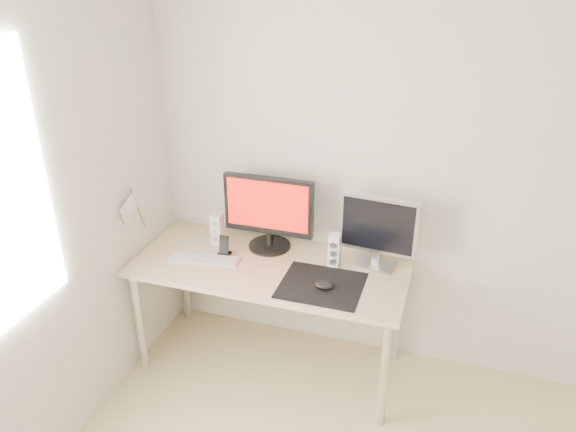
# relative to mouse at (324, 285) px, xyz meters

# --- Properties ---
(wall_back) EXTENTS (3.50, 0.00, 3.50)m
(wall_back) POSITION_rel_mouse_xyz_m (0.57, 0.52, 0.50)
(wall_back) COLOR silver
(wall_back) RESTS_ON ground
(mousepad) EXTENTS (0.45, 0.40, 0.00)m
(mousepad) POSITION_rel_mouse_xyz_m (-0.02, 0.03, -0.02)
(mousepad) COLOR black
(mousepad) RESTS_ON desk
(mouse) EXTENTS (0.11, 0.07, 0.04)m
(mouse) POSITION_rel_mouse_xyz_m (0.00, 0.00, 0.00)
(mouse) COLOR black
(mouse) RESTS_ON mousepad
(desk) EXTENTS (1.60, 0.70, 0.73)m
(desk) POSITION_rel_mouse_xyz_m (-0.36, 0.15, -0.10)
(desk) COLOR #D1B587
(desk) RESTS_ON ground
(main_monitor) EXTENTS (0.55, 0.26, 0.47)m
(main_monitor) POSITION_rel_mouse_xyz_m (-0.44, 0.34, 0.23)
(main_monitor) COLOR black
(main_monitor) RESTS_ON desk
(second_monitor) EXTENTS (0.45, 0.18, 0.43)m
(second_monitor) POSITION_rel_mouse_xyz_m (0.22, 0.33, 0.22)
(second_monitor) COLOR #B6B6B8
(second_monitor) RESTS_ON desk
(speaker_left) EXTENTS (0.06, 0.08, 0.20)m
(speaker_left) POSITION_rel_mouse_xyz_m (-0.76, 0.30, 0.08)
(speaker_left) COLOR white
(speaker_left) RESTS_ON desk
(speaker_right) EXTENTS (0.06, 0.08, 0.20)m
(speaker_right) POSITION_rel_mouse_xyz_m (-0.01, 0.26, 0.08)
(speaker_right) COLOR white
(speaker_right) RESTS_ON desk
(keyboard) EXTENTS (0.43, 0.18, 0.02)m
(keyboard) POSITION_rel_mouse_xyz_m (-0.75, 0.08, -0.02)
(keyboard) COLOR silver
(keyboard) RESTS_ON desk
(phone_dock) EXTENTS (0.07, 0.06, 0.13)m
(phone_dock) POSITION_rel_mouse_xyz_m (-0.66, 0.17, 0.02)
(phone_dock) COLOR black
(phone_dock) RESTS_ON desk
(pennant) EXTENTS (0.01, 0.23, 0.29)m
(pennant) POSITION_rel_mouse_xyz_m (-1.15, 0.01, 0.29)
(pennant) COLOR #A57F54
(pennant) RESTS_ON wall_left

